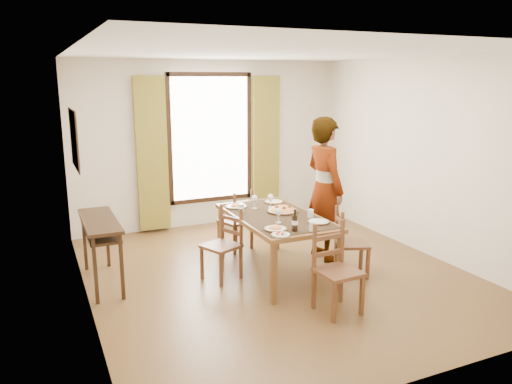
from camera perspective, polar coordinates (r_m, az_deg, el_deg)
name	(u,v)px	position (r m, az deg, el deg)	size (l,w,h in m)	color
ground	(277,274)	(6.37, 2.40, -9.34)	(5.00, 5.00, 0.00)	#523019
room_shell	(273,151)	(6.08, 1.95, 4.67)	(4.60, 5.10, 2.74)	silver
console_table	(100,229)	(6.15, -17.40, -4.02)	(0.38, 1.20, 0.80)	#321C10
dining_table	(276,220)	(6.20, 2.27, -3.22)	(0.97, 1.73, 0.76)	brown
chair_west	(223,246)	(6.12, -3.79, -6.17)	(0.52, 0.52, 0.89)	brown
chair_north	(237,222)	(7.13, -2.22, -3.43)	(0.50, 0.50, 0.88)	brown
chair_south	(336,272)	(5.33, 9.16, -8.99)	(0.44, 0.44, 0.94)	brown
chair_east	(350,244)	(6.31, 10.65, -5.91)	(0.49, 0.49, 0.86)	brown
man	(325,189)	(6.74, 7.84, 0.38)	(0.48, 0.72, 1.93)	#9A9FA3
plate_sw	(275,227)	(5.58, 2.23, -4.07)	(0.27, 0.27, 0.05)	silver
plate_se	(319,220)	(5.89, 7.20, -3.25)	(0.27, 0.27, 0.05)	silver
plate_nw	(236,205)	(6.54, -2.29, -1.53)	(0.27, 0.27, 0.05)	silver
plate_ne	(274,201)	(6.78, 2.05, -0.99)	(0.27, 0.27, 0.05)	silver
pasta_platter	(282,208)	(6.31, 3.01, -1.86)	(0.40, 0.40, 0.10)	red
caprese_plate	(281,234)	(5.39, 2.84, -4.77)	(0.20, 0.20, 0.04)	silver
wine_glass_a	(279,215)	(5.83, 2.59, -2.67)	(0.08, 0.08, 0.18)	white
wine_glass_b	(271,201)	(6.50, 1.68, -1.01)	(0.08, 0.08, 0.18)	white
wine_glass_c	(255,202)	(6.45, -0.16, -1.12)	(0.08, 0.08, 0.18)	white
tumbler_a	(311,214)	(6.09, 6.26, -2.46)	(0.07, 0.07, 0.10)	silver
tumbler_b	(241,207)	(6.34, -1.68, -1.77)	(0.07, 0.07, 0.10)	silver
tumbler_c	(312,227)	(5.56, 6.44, -3.94)	(0.07, 0.07, 0.10)	silver
wine_bottle	(295,220)	(5.52, 4.46, -3.25)	(0.07, 0.07, 0.25)	black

